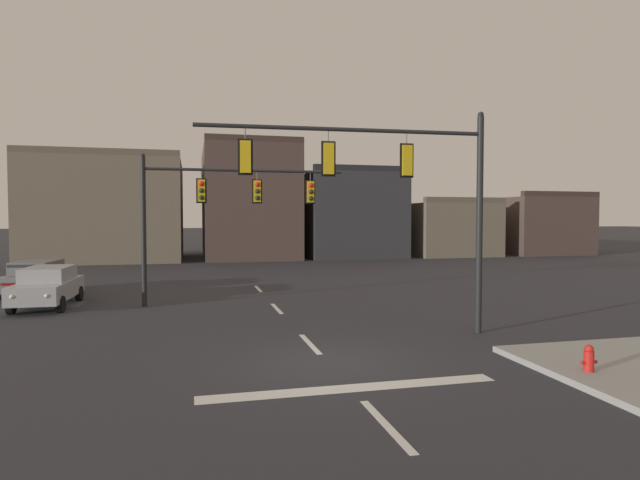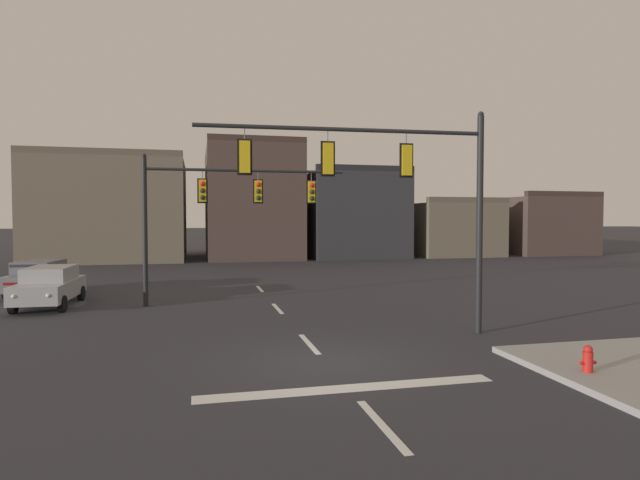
% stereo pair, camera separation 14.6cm
% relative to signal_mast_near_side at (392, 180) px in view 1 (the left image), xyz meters
% --- Properties ---
extents(ground_plane, '(400.00, 400.00, 0.00)m').
position_rel_signal_mast_near_side_xyz_m(ground_plane, '(-2.58, -2.34, -4.70)').
color(ground_plane, '#2B2B30').
extents(stop_bar_paint, '(6.40, 0.50, 0.01)m').
position_rel_signal_mast_near_side_xyz_m(stop_bar_paint, '(-2.58, -4.34, -4.70)').
color(stop_bar_paint, silver).
rests_on(stop_bar_paint, ground).
extents(lane_centreline, '(0.16, 26.40, 0.01)m').
position_rel_signal_mast_near_side_xyz_m(lane_centreline, '(-2.58, -0.34, -4.70)').
color(lane_centreline, silver).
rests_on(lane_centreline, ground).
extents(signal_mast_near_side, '(8.67, 0.68, 6.82)m').
position_rel_signal_mast_near_side_xyz_m(signal_mast_near_side, '(0.00, 0.00, 0.00)').
color(signal_mast_near_side, black).
rests_on(signal_mast_near_side, ground).
extents(signal_mast_far_side, '(8.30, 0.48, 6.16)m').
position_rel_signal_mast_near_side_xyz_m(signal_mast_far_side, '(-4.89, 7.36, -0.45)').
color(signal_mast_far_side, black).
rests_on(signal_mast_far_side, ground).
extents(car_lot_nearside, '(2.02, 4.50, 1.61)m').
position_rel_signal_mast_near_side_xyz_m(car_lot_nearside, '(-11.45, 8.22, -3.84)').
color(car_lot_nearside, '#9EA0A5').
rests_on(car_lot_nearside, ground).
extents(car_lot_middle, '(2.29, 4.59, 1.61)m').
position_rel_signal_mast_near_side_xyz_m(car_lot_middle, '(-12.75, 11.86, -3.84)').
color(car_lot_middle, slate).
rests_on(car_lot_middle, ground).
extents(fire_hydrant, '(0.40, 0.30, 0.75)m').
position_rel_signal_mast_near_side_xyz_m(fire_hydrant, '(2.75, -4.91, -4.37)').
color(fire_hydrant, red).
rests_on(fire_hydrant, ground).
extents(building_row, '(51.38, 13.55, 10.35)m').
position_rel_signal_mast_near_side_xyz_m(building_row, '(3.25, 33.88, -0.73)').
color(building_row, '#665B4C').
rests_on(building_row, ground).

